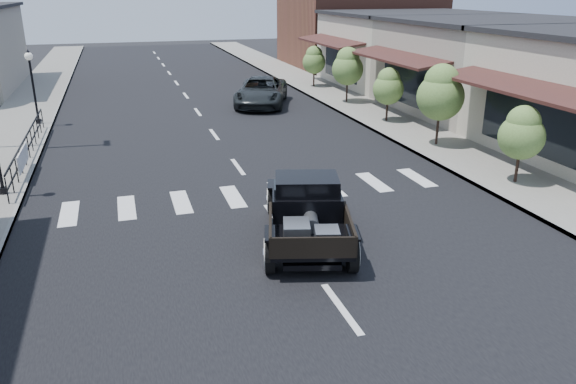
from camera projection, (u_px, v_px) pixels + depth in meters
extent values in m
plane|color=black|center=(296.00, 248.00, 14.07)|extent=(120.00, 120.00, 0.00)
cube|color=black|center=(204.00, 120.00, 27.56)|extent=(14.00, 80.00, 0.02)
cube|color=gray|center=(15.00, 131.00, 25.21)|extent=(3.00, 80.00, 0.15)
cube|color=gray|center=(363.00, 109.00, 29.86)|extent=(3.00, 80.00, 0.15)
cube|color=#ADA491|center=(496.00, 68.00, 29.09)|extent=(10.00, 9.00, 4.50)
cube|color=beige|center=(411.00, 50.00, 37.18)|extent=(10.00, 9.00, 4.50)
cube|color=brown|center=(358.00, 22.00, 45.88)|extent=(11.00, 10.00, 7.00)
imported|color=black|center=(261.00, 92.00, 30.82)|extent=(4.30, 6.00, 1.52)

